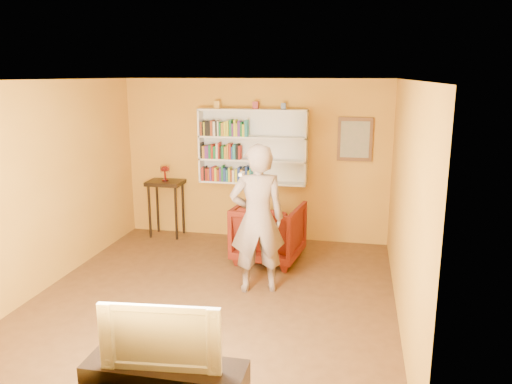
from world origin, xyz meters
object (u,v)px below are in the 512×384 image
ruby_lustre (165,170)px  person (257,219)px  console_table (166,190)px  armchair (269,232)px  bookshelf (253,147)px  television (163,332)px

ruby_lustre → person: (2.01, -1.91, -0.20)m
console_table → armchair: size_ratio=1.00×
ruby_lustre → armchair: ruby_lustre is taller
console_table → ruby_lustre: ruby_lustre is taller
ruby_lustre → armchair: 2.24m
bookshelf → console_table: 1.71m
console_table → television: bearing=-68.6°
console_table → bookshelf: bearing=6.0°
armchair → television: television is taller
bookshelf → ruby_lustre: bearing=-174.0°
bookshelf → ruby_lustre: bookshelf is taller
bookshelf → armchair: size_ratio=1.84×
person → ruby_lustre: bearing=-61.5°
armchair → console_table: bearing=-14.5°
console_table → person: 2.78m
bookshelf → console_table: (-1.51, -0.16, -0.78)m
bookshelf → console_table: bookshelf is taller
armchair → television: (-0.19, -3.69, 0.31)m
console_table → armchair: console_table is taller
bookshelf → console_table: bearing=-174.0°
ruby_lustre → television: 4.85m
bookshelf → person: 2.22m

